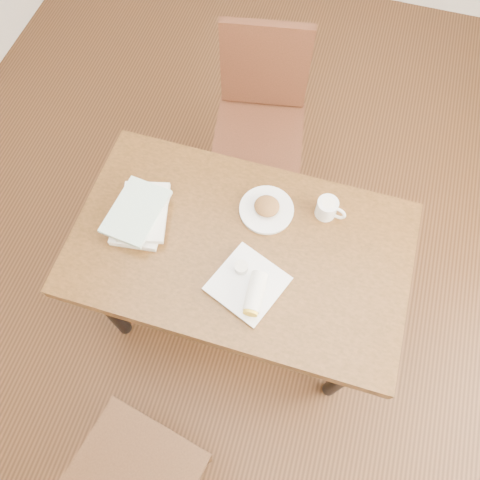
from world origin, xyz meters
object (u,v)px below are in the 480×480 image
(chair_far, at_px, (261,111))
(plate_scone, at_px, (267,209))
(plate_burrito, at_px, (250,287))
(table, at_px, (240,256))
(book_stack, at_px, (140,214))
(coffee_mug, at_px, (328,208))

(chair_far, xyz_separation_m, plate_scone, (0.18, -0.62, 0.22))
(plate_burrito, bearing_deg, table, 118.17)
(chair_far, distance_m, plate_scone, 0.69)
(chair_far, bearing_deg, plate_scone, -73.49)
(chair_far, height_order, plate_scone, chair_far)
(chair_far, distance_m, book_stack, 0.86)
(plate_scone, height_order, plate_burrito, plate_burrito)
(coffee_mug, relative_size, plate_burrito, 0.39)
(chair_far, xyz_separation_m, coffee_mug, (0.40, -0.57, 0.24))
(chair_far, relative_size, coffee_mug, 8.26)
(plate_scone, xyz_separation_m, plate_burrito, (0.02, -0.31, 0.00))
(plate_scone, bearing_deg, book_stack, -159.93)
(plate_scone, height_order, coffee_mug, coffee_mug)
(table, height_order, plate_burrito, plate_burrito)
(table, bearing_deg, book_stack, 179.10)
(coffee_mug, height_order, book_stack, coffee_mug)
(table, relative_size, plate_scone, 6.01)
(book_stack, bearing_deg, plate_burrito, -18.40)
(coffee_mug, bearing_deg, table, -140.94)
(plate_burrito, bearing_deg, chair_far, 102.62)
(plate_burrito, distance_m, book_stack, 0.49)
(table, xyz_separation_m, book_stack, (-0.38, 0.01, 0.12))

